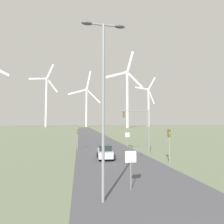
# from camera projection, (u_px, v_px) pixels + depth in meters

# --- Properties ---
(road_surface) EXTENTS (10.00, 240.00, 0.01)m
(road_surface) POSITION_uv_depth(u_px,v_px,m) (94.00, 138.00, 52.06)
(road_surface) COLOR #47474C
(road_surface) RESTS_ON ground
(streetlamp) EXTENTS (2.79, 0.32, 11.02)m
(streetlamp) POSITION_uv_depth(u_px,v_px,m) (103.00, 90.00, 10.82)
(streetlamp) COLOR gray
(streetlamp) RESTS_ON ground
(stop_sign_near) EXTENTS (0.81, 0.07, 2.72)m
(stop_sign_near) POSITION_uv_depth(u_px,v_px,m) (131.00, 163.00, 12.33)
(stop_sign_near) COLOR gray
(stop_sign_near) RESTS_ON ground
(stop_sign_far) EXTENTS (0.81, 0.07, 2.86)m
(stop_sign_far) POSITION_uv_depth(u_px,v_px,m) (127.00, 137.00, 32.64)
(stop_sign_far) COLOR gray
(stop_sign_far) RESTS_ON ground
(traffic_light_post_near_left) EXTENTS (0.28, 0.34, 3.60)m
(traffic_light_post_near_left) POSITION_uv_depth(u_px,v_px,m) (78.00, 134.00, 30.84)
(traffic_light_post_near_left) COLOR gray
(traffic_light_post_near_left) RESTS_ON ground
(traffic_light_post_near_right) EXTENTS (0.28, 0.33, 3.96)m
(traffic_light_post_near_right) POSITION_uv_depth(u_px,v_px,m) (169.00, 138.00, 20.40)
(traffic_light_post_near_right) COLOR gray
(traffic_light_post_near_right) RESTS_ON ground
(traffic_light_mast_overhead) EXTENTS (4.69, 0.35, 6.75)m
(traffic_light_mast_overhead) POSITION_uv_depth(u_px,v_px,m) (139.00, 122.00, 26.33)
(traffic_light_mast_overhead) COLOR gray
(traffic_light_mast_overhead) RESTS_ON ground
(car_approaching) EXTENTS (2.10, 4.22, 1.83)m
(car_approaching) POSITION_uv_depth(u_px,v_px,m) (105.00, 152.00, 22.85)
(car_approaching) COLOR #B7BCC1
(car_approaching) RESTS_ON ground
(wind_turbine_left) EXTENTS (27.42, 11.01, 67.79)m
(wind_turbine_left) POSITION_uv_depth(u_px,v_px,m) (46.00, 98.00, 182.53)
(wind_turbine_left) COLOR silver
(wind_turbine_left) RESTS_ON ground
(wind_turbine_center) EXTENTS (37.42, 10.08, 64.47)m
(wind_turbine_center) POSITION_uv_depth(u_px,v_px,m) (87.00, 103.00, 199.04)
(wind_turbine_center) COLOR silver
(wind_turbine_center) RESTS_ON ground
(wind_turbine_right) EXTENTS (33.29, 4.09, 68.46)m
(wind_turbine_right) POSITION_uv_depth(u_px,v_px,m) (127.00, 94.00, 153.68)
(wind_turbine_right) COLOR silver
(wind_turbine_right) RESTS_ON ground
(wind_turbine_far_right) EXTENTS (29.10, 8.98, 60.58)m
(wind_turbine_far_right) POSITION_uv_depth(u_px,v_px,m) (149.00, 104.00, 208.02)
(wind_turbine_far_right) COLOR silver
(wind_turbine_far_right) RESTS_ON ground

